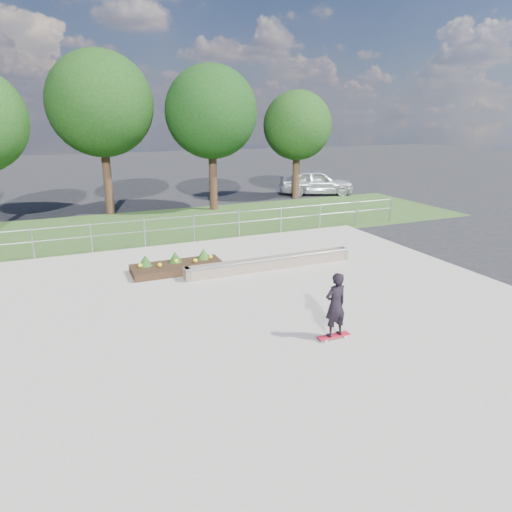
% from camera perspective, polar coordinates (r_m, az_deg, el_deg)
% --- Properties ---
extents(ground, '(120.00, 120.00, 0.00)m').
position_cam_1_polar(ground, '(12.41, 1.91, -6.84)').
color(ground, black).
rests_on(ground, ground).
extents(grass_verge, '(30.00, 8.00, 0.02)m').
position_cam_1_polar(grass_verge, '(22.37, -10.18, 3.82)').
color(grass_verge, '#2C4A1D').
rests_on(grass_verge, ground).
extents(concrete_slab, '(15.00, 15.00, 0.06)m').
position_cam_1_polar(concrete_slab, '(12.40, 1.91, -6.71)').
color(concrete_slab, '#9D978B').
rests_on(concrete_slab, ground).
extents(fence, '(20.06, 0.06, 1.20)m').
position_cam_1_polar(fence, '(18.89, -7.80, 3.87)').
color(fence, gray).
rests_on(fence, ground).
extents(tree_mid_left, '(5.25, 5.25, 8.25)m').
position_cam_1_polar(tree_mid_left, '(25.37, -18.86, 17.49)').
color(tree_mid_left, black).
rests_on(tree_mid_left, ground).
extents(tree_mid_right, '(4.90, 4.90, 7.70)m').
position_cam_1_polar(tree_mid_right, '(25.50, -5.61, 17.42)').
color(tree_mid_right, black).
rests_on(tree_mid_right, ground).
extents(tree_far_right, '(4.20, 4.20, 6.60)m').
position_cam_1_polar(tree_far_right, '(29.25, 5.18, 15.90)').
color(tree_far_right, '#332014').
rests_on(tree_far_right, ground).
extents(grind_ledge, '(6.00, 0.44, 0.43)m').
position_cam_1_polar(grind_ledge, '(15.47, 1.87, -0.88)').
color(grind_ledge, '#6A5B4E').
rests_on(grind_ledge, concrete_slab).
extents(planter_bed, '(3.00, 1.20, 0.61)m').
position_cam_1_polar(planter_bed, '(15.50, -9.85, -1.18)').
color(planter_bed, black).
rests_on(planter_bed, concrete_slab).
extents(skateboarder, '(0.80, 0.42, 1.62)m').
position_cam_1_polar(skateboarder, '(10.61, 9.89, -6.08)').
color(skateboarder, white).
rests_on(skateboarder, concrete_slab).
extents(parked_car, '(5.28, 3.60, 1.67)m').
position_cam_1_polar(parked_car, '(31.09, 7.54, 9.15)').
color(parked_car, silver).
rests_on(parked_car, ground).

